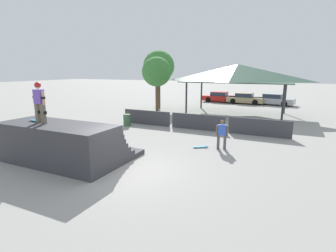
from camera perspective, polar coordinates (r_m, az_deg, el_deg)
The scene contains 14 objects.
ground_plane at distance 10.77m, azimuth -8.51°, elevation -9.69°, with size 160.00×160.00×0.00m, color gray.
quarter_pipe_ramp at distance 12.41m, azimuth -21.73°, elevation -3.70°, with size 5.32×3.76×1.74m.
skater_on_deck at distance 12.30m, azimuth -26.25°, elevation 5.14°, with size 0.74×0.26×1.74m.
skateboard_on_deck at distance 12.86m, azimuth -26.66°, elevation 1.09°, with size 0.78×0.20×0.09m.
bystander_walking at distance 13.53m, azimuth 11.66°, elevation -1.53°, with size 0.61×0.29×1.51m.
skateboard_on_ground at distance 13.80m, azimuth 7.19°, elevation -4.46°, with size 0.75×0.59×0.09m.
barrier_fence at distance 17.77m, azimuth 6.47°, elevation 0.87°, with size 11.66×0.12×1.05m.
pavilion_shelter at distance 24.54m, azimuth 14.89°, elevation 11.01°, with size 9.44×5.03×4.46m.
tree_beside_pavilion at distance 27.53m, azimuth -2.01°, elevation 12.84°, with size 3.20×3.20×5.93m.
tree_far_back at distance 25.74m, azimuth -2.49°, elevation 11.67°, with size 2.84×2.84×5.20m.
trash_bin at distance 19.10m, azimuth -8.92°, elevation 1.29°, with size 0.52×0.52×0.85m, color #385B3D.
parked_car_red at distance 33.60m, azimuth 11.20°, elevation 6.17°, with size 4.14×1.87×1.27m.
parked_car_tan at distance 32.59m, azimuth 16.42°, elevation 5.73°, with size 4.19×1.85×1.27m.
parked_car_silver at distance 32.55m, azimuth 22.00°, elevation 5.33°, with size 4.59×2.45×1.27m.
Camera 1 is at (5.68, -8.24, 3.99)m, focal length 28.00 mm.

